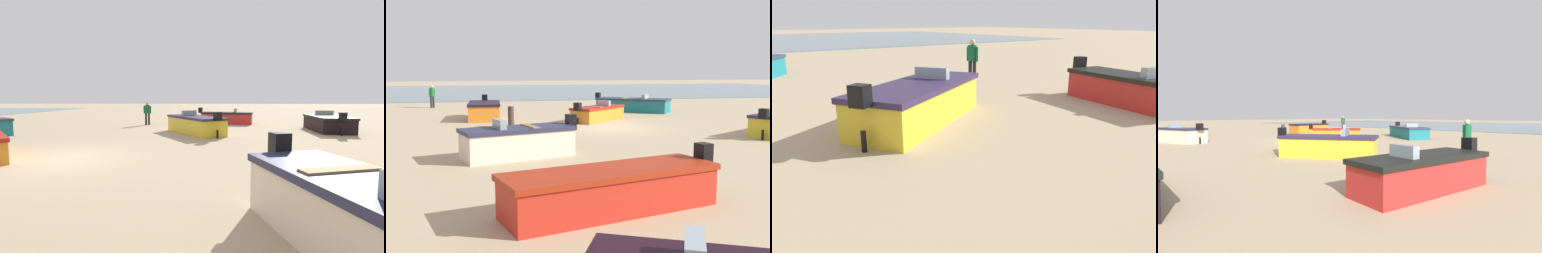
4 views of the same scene
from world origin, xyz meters
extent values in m
plane|color=tan|center=(0.00, 0.00, 0.00)|extent=(160.00, 160.00, 0.00)
cube|color=beige|center=(4.80, 6.37, 0.42)|extent=(3.64, 2.23, 0.84)
cube|color=#282944|center=(4.80, 6.37, 0.90)|extent=(3.76, 2.33, 0.12)
cube|color=black|center=(3.00, 5.82, 1.08)|extent=(0.36, 0.39, 0.40)
cylinder|color=black|center=(3.00, 5.82, 0.21)|extent=(0.12, 0.12, 0.42)
cube|color=olive|center=(4.40, 6.24, 0.95)|extent=(0.55, 1.12, 0.08)
cube|color=black|center=(-8.27, 11.33, 0.37)|extent=(3.93, 1.95, 0.75)
cube|color=black|center=(-8.27, 11.33, 0.81)|extent=(4.04, 2.03, 0.12)
cube|color=black|center=(-6.18, 11.19, 0.99)|extent=(0.30, 0.34, 0.40)
cylinder|color=black|center=(-6.18, 11.19, 0.19)|extent=(0.11, 0.11, 0.37)
cube|color=#8C9EA8|center=(-8.94, 11.37, 1.01)|extent=(0.27, 1.02, 0.28)
cube|color=gold|center=(-6.70, 3.76, 0.40)|extent=(4.15, 3.33, 0.80)
cube|color=#2F2443|center=(-6.70, 3.76, 0.86)|extent=(4.28, 3.45, 0.12)
cube|color=black|center=(-4.84, 4.91, 1.04)|extent=(0.41, 0.42, 0.40)
cylinder|color=black|center=(-4.84, 4.91, 0.20)|extent=(0.14, 0.14, 0.40)
cube|color=#8C9EA8|center=(-7.29, 3.38, 1.06)|extent=(0.62, 0.83, 0.28)
cube|color=red|center=(-12.30, 5.79, 0.37)|extent=(1.80, 3.75, 0.74)
cube|color=black|center=(-12.30, 5.79, 0.80)|extent=(1.89, 3.87, 0.12)
cube|color=black|center=(-12.64, 3.84, 0.98)|extent=(0.36, 0.33, 0.40)
cylinder|color=black|center=(-12.64, 3.84, 0.18)|extent=(0.12, 0.12, 0.37)
cube|color=#8C9EA8|center=(-12.19, 6.41, 1.00)|extent=(0.74, 0.32, 0.28)
cylinder|color=black|center=(-11.16, 0.24, 0.41)|extent=(0.17, 0.17, 0.82)
cylinder|color=black|center=(-11.12, 0.05, 0.41)|extent=(0.17, 0.17, 0.82)
cylinder|color=#125735|center=(-11.14, 0.14, 1.11)|extent=(0.41, 0.41, 0.58)
cylinder|color=#125735|center=(-11.19, 0.36, 1.07)|extent=(0.11, 0.11, 0.54)
cylinder|color=#125735|center=(-11.09, -0.07, 1.07)|extent=(0.11, 0.11, 0.54)
sphere|color=tan|center=(-11.14, 0.14, 1.51)|extent=(0.27, 0.27, 0.22)
camera|label=1|loc=(8.03, 4.55, 1.90)|focal=25.82mm
camera|label=2|loc=(5.85, 20.41, 2.80)|focal=42.01mm
camera|label=3|loc=(-2.55, 10.93, 2.32)|focal=33.76mm
camera|label=4|loc=(-15.64, 11.71, 1.81)|focal=26.11mm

